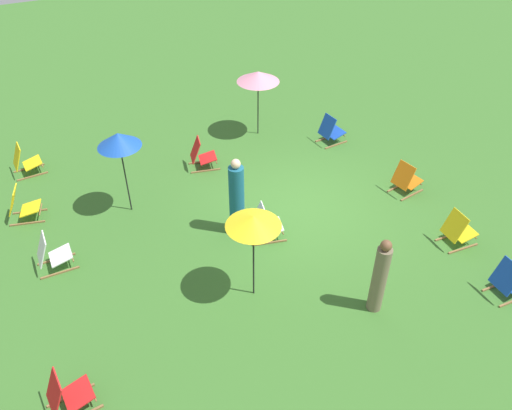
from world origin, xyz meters
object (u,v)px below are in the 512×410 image
deckchair_3 (406,180)px  deckchair_5 (265,224)px  person_1 (237,199)px  deckchair_0 (458,230)px  deckchair_6 (201,155)px  deckchair_2 (25,161)px  umbrella_1 (119,140)px  deckchair_1 (67,395)px  umbrella_0 (258,77)px  person_0 (380,277)px  deckchair_8 (331,131)px  umbrella_2 (253,221)px  deckchair_10 (509,281)px  deckchair_9 (22,205)px  deckchair_4 (52,254)px

deckchair_3 → deckchair_5: (0.02, 3.79, 0.00)m
person_1 → deckchair_0: bearing=151.3°
deckchair_6 → deckchair_2: bearing=80.2°
deckchair_0 → deckchair_2: 10.44m
deckchair_0 → umbrella_1: size_ratio=0.41×
deckchair_1 → deckchair_6: bearing=-44.2°
umbrella_0 → person_0: umbrella_0 is taller
deckchair_8 → umbrella_2: size_ratio=0.44×
umbrella_2 → person_0: (-1.32, -1.86, -1.00)m
deckchair_0 → umbrella_1: (4.24, 5.90, 1.50)m
deckchair_0 → person_1: 4.72m
deckchair_10 → deckchair_5: bearing=46.0°
umbrella_1 → person_1: (-1.78, -1.90, -0.99)m
deckchair_6 → deckchair_9: 4.38m
deckchair_9 → deckchair_10: bearing=-114.8°
deckchair_8 → umbrella_2: bearing=128.4°
deckchair_4 → umbrella_1: 2.70m
deckchair_5 → umbrella_0: (4.12, -1.89, 1.36)m
deckchair_10 → person_0: bearing=73.2°
deckchair_10 → umbrella_0: bearing=13.3°
person_0 → deckchair_5: bearing=63.6°
deckchair_10 → deckchair_8: bearing=1.5°
umbrella_0 → person_0: bearing=171.9°
deckchair_2 → deckchair_10: 11.38m
deckchair_4 → deckchair_2: bearing=0.9°
deckchair_2 → deckchair_8: same height
umbrella_2 → deckchair_6: bearing=-9.2°
deckchair_1 → deckchair_6: 6.96m
deckchair_4 → deckchair_8: same height
deckchair_9 → deckchair_10: same height
umbrella_2 → deckchair_1: bearing=104.2°
deckchair_10 → umbrella_1: umbrella_1 is taller
deckchair_2 → umbrella_2: (-6.24, -3.37, 1.42)m
umbrella_0 → umbrella_1: umbrella_1 is taller
deckchair_5 → person_1: 0.82m
deckchair_4 → deckchair_5: bearing=-103.9°
deckchair_6 → deckchair_10: 7.59m
deckchair_9 → deckchair_10: 10.28m
deckchair_5 → umbrella_1: size_ratio=0.42×
deckchair_5 → umbrella_1: 3.58m
deckchair_3 → deckchair_8: size_ratio=1.00×
deckchair_5 → deckchair_1: bearing=130.4°
deckchair_8 → deckchair_5: bearing=123.9°
deckchair_1 → deckchair_5: (2.26, -4.54, 0.00)m
deckchair_5 → deckchair_9: 5.48m
deckchair_0 → umbrella_0: bearing=19.2°
umbrella_2 → person_1: (1.82, -0.50, -0.92)m
deckchair_2 → deckchair_9: 1.91m
umbrella_1 → deckchair_9: bearing=71.7°
deckchair_5 → deckchair_8: bearing=-37.4°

